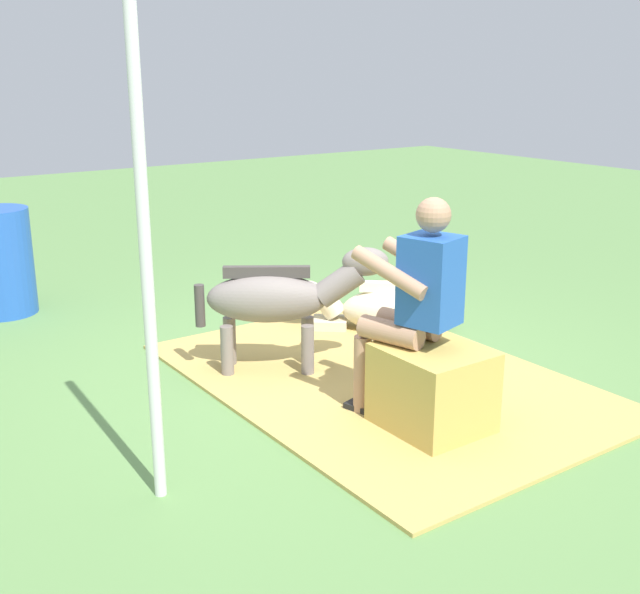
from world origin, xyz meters
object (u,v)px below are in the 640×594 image
(pony_standing, at_px, (280,298))
(pony_lying, at_px, (384,309))
(tent_pole_left, at_px, (147,270))
(hay_bale, at_px, (432,389))
(person_seated, at_px, (413,299))

(pony_standing, xyz_separation_m, pony_lying, (0.26, -1.16, -0.35))
(pony_lying, height_order, tent_pole_left, tent_pole_left)
(pony_standing, xyz_separation_m, tent_pole_left, (-1.07, 1.40, 0.64))
(hay_bale, bearing_deg, pony_lying, -30.64)
(hay_bale, xyz_separation_m, pony_standing, (1.31, 0.23, 0.29))
(hay_bale, height_order, person_seated, person_seated)
(pony_standing, bearing_deg, hay_bale, -169.81)
(pony_lying, bearing_deg, hay_bale, 149.36)
(hay_bale, bearing_deg, pony_standing, 10.19)
(pony_standing, height_order, pony_lying, pony_standing)
(hay_bale, xyz_separation_m, person_seated, (0.16, 0.03, 0.52))
(person_seated, bearing_deg, hay_bale, -168.84)
(pony_standing, relative_size, tent_pole_left, 0.50)
(pony_standing, distance_m, pony_lying, 1.24)
(tent_pole_left, bearing_deg, hay_bale, -98.21)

